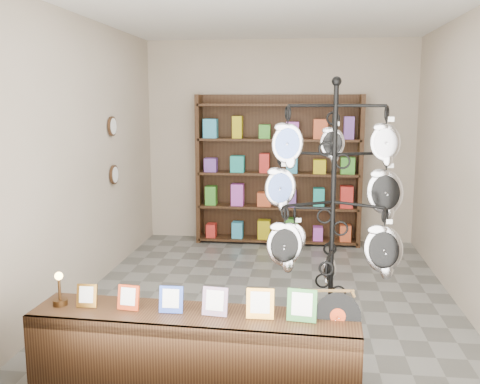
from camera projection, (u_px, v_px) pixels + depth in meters
The scene contains 6 objects.
ground at pixel (267, 296), 5.83m from camera, with size 5.00×5.00×0.00m, color slate.
room_envelope at pixel (268, 126), 5.52m from camera, with size 5.00×5.00×5.00m.
display_tree at pixel (333, 202), 4.17m from camera, with size 1.17×0.96×2.29m.
front_shelf at pixel (194, 351), 3.91m from camera, with size 2.41×0.59×0.84m.
back_shelving at pixel (278, 175), 7.90m from camera, with size 2.42×0.36×2.20m.
wall_clocks at pixel (113, 151), 6.59m from camera, with size 0.03×0.24×0.84m.
Camera 1 is at (0.38, -5.55, 2.10)m, focal length 40.00 mm.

